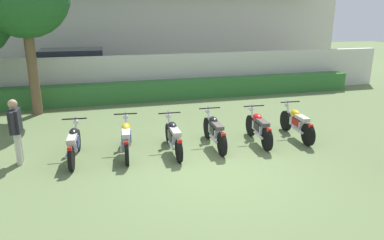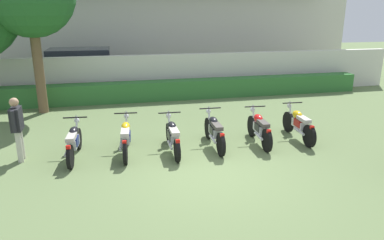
# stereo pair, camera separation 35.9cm
# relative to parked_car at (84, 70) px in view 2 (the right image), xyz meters

# --- Properties ---
(ground) EXTENTS (60.00, 60.00, 0.00)m
(ground) POSITION_rel_parked_car_xyz_m (3.22, -10.00, -0.94)
(ground) COLOR #607547
(compound_wall) EXTENTS (21.75, 0.30, 1.77)m
(compound_wall) POSITION_rel_parked_car_xyz_m (3.22, -2.04, -0.05)
(compound_wall) COLOR silver
(compound_wall) RESTS_ON ground
(hedge_row) EXTENTS (17.40, 0.70, 0.78)m
(hedge_row) POSITION_rel_parked_car_xyz_m (3.22, -2.74, -0.55)
(hedge_row) COLOR #337033
(hedge_row) RESTS_ON ground
(parked_car) EXTENTS (4.54, 2.16, 1.89)m
(parked_car) POSITION_rel_parked_car_xyz_m (0.00, 0.00, 0.00)
(parked_car) COLOR navy
(parked_car) RESTS_ON ground
(motorcycle_in_row_0) EXTENTS (0.60, 1.83, 0.94)m
(motorcycle_in_row_0) POSITION_rel_parked_car_xyz_m (0.16, -8.41, -0.50)
(motorcycle_in_row_0) COLOR black
(motorcycle_in_row_0) RESTS_ON ground
(motorcycle_in_row_1) EXTENTS (0.60, 1.94, 0.96)m
(motorcycle_in_row_1) POSITION_rel_parked_car_xyz_m (1.44, -8.38, -0.49)
(motorcycle_in_row_1) COLOR black
(motorcycle_in_row_1) RESTS_ON ground
(motorcycle_in_row_2) EXTENTS (0.60, 1.90, 0.94)m
(motorcycle_in_row_2) POSITION_rel_parked_car_xyz_m (2.62, -8.53, -0.50)
(motorcycle_in_row_2) COLOR black
(motorcycle_in_row_2) RESTS_ON ground
(motorcycle_in_row_3) EXTENTS (0.60, 1.96, 0.96)m
(motorcycle_in_row_3) POSITION_rel_parked_car_xyz_m (3.78, -8.42, -0.49)
(motorcycle_in_row_3) COLOR black
(motorcycle_in_row_3) RESTS_ON ground
(motorcycle_in_row_4) EXTENTS (0.60, 1.84, 0.97)m
(motorcycle_in_row_4) POSITION_rel_parked_car_xyz_m (5.05, -8.47, -0.48)
(motorcycle_in_row_4) COLOR black
(motorcycle_in_row_4) RESTS_ON ground
(motorcycle_in_row_5) EXTENTS (0.60, 1.94, 0.97)m
(motorcycle_in_row_5) POSITION_rel_parked_car_xyz_m (6.29, -8.38, -0.48)
(motorcycle_in_row_5) COLOR black
(motorcycle_in_row_5) RESTS_ON ground
(inspector_person) EXTENTS (0.22, 0.65, 1.58)m
(inspector_person) POSITION_rel_parked_car_xyz_m (-1.11, -8.27, -0.01)
(inspector_person) COLOR beige
(inspector_person) RESTS_ON ground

